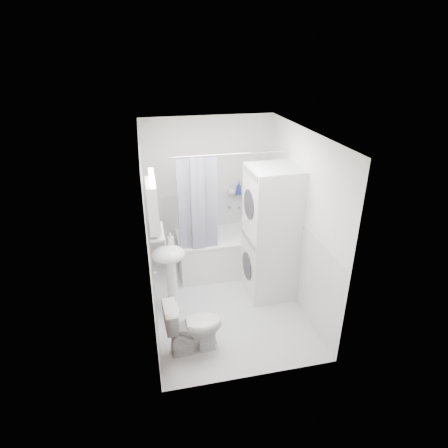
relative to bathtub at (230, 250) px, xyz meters
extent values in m
plane|color=silver|center=(-0.27, -0.92, -0.35)|extent=(2.60, 2.60, 0.00)
plane|color=white|center=(-0.27, 0.38, 0.85)|extent=(2.00, 0.00, 2.00)
plane|color=white|center=(-0.27, -2.22, 0.85)|extent=(2.00, 0.00, 2.00)
plane|color=white|center=(-1.27, -0.92, 0.85)|extent=(0.00, 2.60, 2.60)
plane|color=white|center=(0.73, -0.92, 0.85)|extent=(0.00, 2.60, 2.60)
plane|color=white|center=(-0.27, -0.92, 2.05)|extent=(2.60, 2.60, 0.00)
plane|color=white|center=(-0.27, 0.37, 0.25)|extent=(1.98, 0.00, 1.98)
plane|color=white|center=(-1.25, -0.92, 0.25)|extent=(0.00, 2.58, 2.58)
plane|color=white|center=(0.72, -0.92, 0.25)|extent=(0.00, 2.58, 2.58)
plane|color=brown|center=(-1.25, -1.80, 0.65)|extent=(0.00, 2.00, 2.00)
cylinder|color=silver|center=(-1.22, -1.47, 0.65)|extent=(0.04, 0.04, 0.04)
cube|color=white|center=(0.00, 0.00, -0.05)|extent=(1.65, 0.77, 0.60)
cube|color=white|center=(0.00, 0.00, 0.27)|extent=(1.67, 0.79, 0.03)
cube|color=silver|center=(0.00, 0.00, 0.15)|extent=(1.47, 0.59, 0.20)
cylinder|color=silver|center=(0.20, 0.33, 0.60)|extent=(0.04, 0.12, 0.04)
cylinder|color=silver|center=(0.00, -0.33, 1.65)|extent=(1.85, 0.02, 0.02)
cube|color=#131643|center=(-0.77, -0.33, 0.90)|extent=(0.10, 0.02, 1.45)
cube|color=#131643|center=(-0.68, -0.33, 0.90)|extent=(0.10, 0.02, 1.45)
cube|color=#131643|center=(-0.59, -0.33, 0.90)|extent=(0.10, 0.02, 1.45)
cube|color=#131643|center=(-0.50, -0.33, 0.90)|extent=(0.10, 0.02, 1.45)
cube|color=#131643|center=(-0.41, -0.33, 0.90)|extent=(0.10, 0.02, 1.45)
cube|color=#131643|center=(-0.32, -0.33, 0.90)|extent=(0.10, 0.02, 1.45)
ellipsoid|color=white|center=(-1.03, -0.82, 0.50)|extent=(0.44, 0.37, 0.20)
cylinder|color=white|center=(-1.01, -0.82, 0.02)|extent=(0.14, 0.14, 0.75)
cylinder|color=silver|center=(-1.05, -0.68, 0.62)|extent=(0.03, 0.03, 0.14)
cylinder|color=silver|center=(-1.05, -0.72, 0.68)|extent=(0.02, 0.10, 0.02)
cube|color=white|center=(-1.18, -0.82, 1.20)|extent=(0.12, 0.50, 0.60)
cube|color=white|center=(-1.11, -0.82, 1.20)|extent=(0.01, 0.47, 0.57)
cube|color=#FFEABF|center=(-1.16, -0.82, 1.58)|extent=(0.06, 0.45, 0.06)
cube|color=silver|center=(-1.16, -0.82, 0.85)|extent=(0.18, 0.54, 0.02)
cube|color=silver|center=(0.25, 0.32, 0.80)|extent=(0.22, 0.06, 0.02)
cube|color=#581A17|center=(-1.21, -0.43, 1.01)|extent=(0.05, 0.32, 0.75)
cube|color=#581A17|center=(-1.18, -0.43, 1.35)|extent=(0.03, 0.28, 0.08)
cylinder|color=silver|center=(-1.22, -0.43, 1.39)|extent=(0.02, 0.04, 0.02)
cube|color=white|center=(0.41, -0.71, 0.12)|extent=(0.69, 0.69, 0.95)
cylinder|color=#2D2D33|center=(0.07, -0.71, 0.12)|extent=(0.03, 0.40, 0.40)
cube|color=gray|center=(0.08, -0.71, 0.54)|extent=(0.02, 0.61, 0.08)
cube|color=white|center=(0.41, -0.71, 1.07)|extent=(0.69, 0.69, 0.95)
cylinder|color=#2D2D33|center=(0.07, -0.71, 1.07)|extent=(0.03, 0.40, 0.40)
cube|color=gray|center=(0.08, -0.71, 1.49)|extent=(0.02, 0.61, 0.08)
imported|color=white|center=(-0.84, -1.65, -0.02)|extent=(0.70, 0.42, 0.67)
imported|color=gray|center=(-0.98, -0.67, 0.60)|extent=(0.08, 0.17, 0.08)
imported|color=gray|center=(-1.16, -0.97, 0.90)|extent=(0.07, 0.18, 0.07)
imported|color=gray|center=(-1.16, -0.70, 0.91)|extent=(0.10, 0.09, 0.10)
imported|color=gray|center=(0.08, 0.32, 0.88)|extent=(0.13, 0.17, 0.13)
imported|color=navy|center=(0.20, 0.32, 0.85)|extent=(0.08, 0.21, 0.08)
camera|label=1|loc=(-1.23, -5.09, 2.94)|focal=30.00mm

